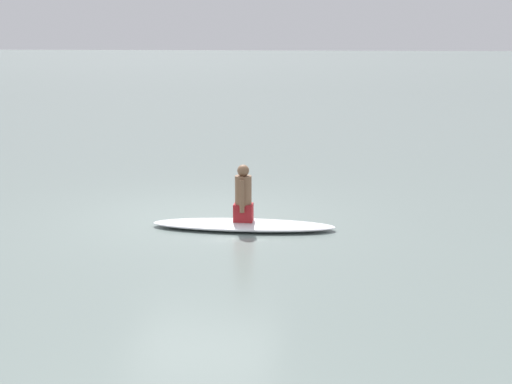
# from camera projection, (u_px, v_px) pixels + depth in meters

# --- Properties ---
(ground_plane) EXTENTS (400.00, 400.00, 0.00)m
(ground_plane) POSITION_uv_depth(u_px,v_px,m) (203.00, 217.00, 12.63)
(ground_plane) COLOR slate
(surfboard) EXTENTS (0.99, 2.98, 0.13)m
(surfboard) POSITION_uv_depth(u_px,v_px,m) (243.00, 225.00, 11.83)
(surfboard) COLOR white
(surfboard) RESTS_ON ground
(person_paddler) EXTENTS (0.40, 0.32, 0.91)m
(person_paddler) POSITION_uv_depth(u_px,v_px,m) (243.00, 196.00, 11.73)
(person_paddler) COLOR #A51E23
(person_paddler) RESTS_ON surfboard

